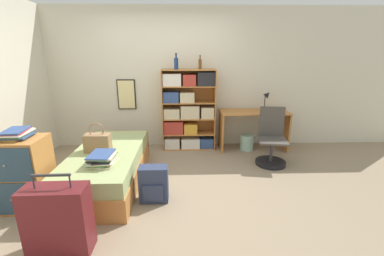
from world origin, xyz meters
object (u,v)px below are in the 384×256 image
book_stack_on_bed (102,159)px  backpack (154,184)px  suitcase (58,220)px  waste_bin (247,142)px  handbag (98,142)px  desk_lamp (267,98)px  bed (108,167)px  bottle_green (176,63)px  bottle_brown (200,64)px  magazine_pile_on_dresser (16,134)px  desk (253,123)px  dresser (21,174)px  desk_chair (271,147)px  bookcase (187,111)px

book_stack_on_bed → backpack: book_stack_on_bed is taller
suitcase → waste_bin: (2.34, 2.54, -0.18)m
handbag → desk_lamp: desk_lamp is taller
bed → bottle_green: size_ratio=6.76×
book_stack_on_bed → bottle_green: (0.87, 1.75, 1.06)m
desk_lamp → bottle_brown: bearing=176.9°
bed → suitcase: 1.33m
magazine_pile_on_dresser → waste_bin: magazine_pile_on_dresser is taller
desk → desk_lamp: desk_lamp is taller
bed → backpack: bed is taller
dresser → suitcase: bearing=-44.8°
handbag → bottle_green: bottle_green is taller
desk → desk_chair: size_ratio=1.34×
book_stack_on_bed → desk: size_ratio=0.32×
bookcase → desk_lamp: bearing=-1.9°
bottle_green → backpack: bottle_green is taller
dresser → bottle_brown: bearing=41.1°
backpack → handbag: bearing=149.1°
handbag → dresser: size_ratio=0.47×
desk_chair → waste_bin: desk_chair is taller
bottle_brown → waste_bin: (0.89, -0.16, -1.45)m
book_stack_on_bed → bottle_green: bearing=63.5°
bed → backpack: (0.70, -0.50, -0.02)m
suitcase → bottle_green: bottle_green is taller
handbag → bookcase: 1.85m
handbag → desk_chair: size_ratio=0.43×
bottle_brown → desk_lamp: (1.24, -0.07, -0.61)m
bookcase → desk: 1.27m
book_stack_on_bed → handbag: bearing=113.0°
bed → suitcase: (-0.07, -1.33, 0.09)m
suitcase → bottle_brown: bottle_brown is taller
dresser → bed: bearing=34.1°
handbag → magazine_pile_on_dresser: size_ratio=1.14×
suitcase → waste_bin: suitcase is taller
bed → handbag: handbag is taller
magazine_pile_on_dresser → desk_chair: (3.35, 1.12, -0.62)m
bookcase → bottle_brown: bottle_brown is taller
magazine_pile_on_dresser → bottle_green: size_ratio=1.26×
bed → book_stack_on_bed: size_ratio=4.76×
bed → bottle_green: 2.12m
bookcase → dresser: bearing=-135.8°
desk → backpack: 2.46m
book_stack_on_bed → magazine_pile_on_dresser: (-0.90, -0.09, 0.36)m
dresser → desk: size_ratio=0.69×
desk_lamp → book_stack_on_bed: bearing=-145.5°
handbag → bookcase: size_ratio=0.27×
backpack → waste_bin: (1.58, 1.71, -0.08)m
book_stack_on_bed → desk_chair: (2.44, 1.03, -0.26)m
book_stack_on_bed → backpack: size_ratio=0.87×
bottle_green → desk_lamp: 1.78m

